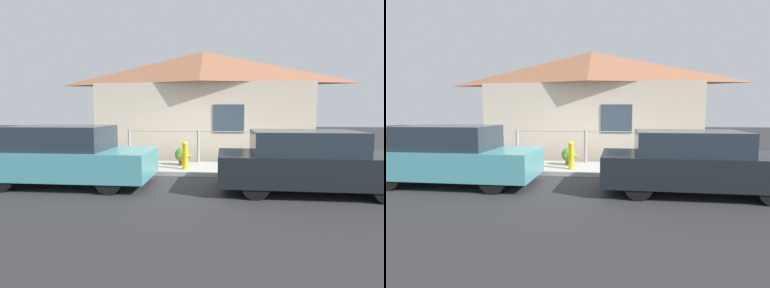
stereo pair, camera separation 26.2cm
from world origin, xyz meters
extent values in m
plane|color=#2D2D30|center=(0.00, 0.00, 0.00)|extent=(60.00, 60.00, 0.00)
cube|color=#B2AFA8|center=(0.00, 0.94, 0.06)|extent=(24.00, 1.87, 0.13)
cube|color=beige|center=(0.00, 2.55, 1.45)|extent=(8.02, 0.12, 2.89)
cube|color=#384756|center=(1.00, 2.48, 1.59)|extent=(1.10, 0.04, 1.00)
pyramid|color=#A36647|center=(0.00, 3.59, 3.52)|extent=(8.42, 2.20, 1.26)
cylinder|color=#999993|center=(-2.40, 1.72, 0.67)|extent=(0.10, 0.10, 1.10)
cylinder|color=#999993|center=(0.00, 1.72, 0.67)|extent=(0.10, 0.10, 1.10)
cylinder|color=#999993|center=(2.40, 1.72, 0.67)|extent=(0.10, 0.10, 1.10)
cylinder|color=#999993|center=(0.00, 1.72, 1.17)|extent=(4.80, 0.03, 0.03)
cube|color=teal|center=(-2.91, -1.31, 0.56)|extent=(4.14, 1.82, 0.67)
cube|color=#232D38|center=(-3.08, -1.31, 1.19)|extent=(2.29, 1.57, 0.59)
cylinder|color=black|center=(-1.66, -0.53, 0.30)|extent=(0.61, 0.21, 0.61)
cylinder|color=black|center=(-1.62, -2.02, 0.30)|extent=(0.61, 0.21, 0.61)
cylinder|color=black|center=(-4.20, -0.59, 0.30)|extent=(0.61, 0.21, 0.61)
cylinder|color=black|center=(-4.17, -2.08, 0.30)|extent=(0.61, 0.21, 0.61)
cube|color=black|center=(2.86, -1.31, 0.56)|extent=(4.19, 1.72, 0.67)
cube|color=#232D38|center=(2.69, -1.31, 1.15)|extent=(2.31, 1.50, 0.52)
cylinder|color=black|center=(4.14, -0.57, 0.30)|extent=(0.60, 0.21, 0.59)
cylinder|color=black|center=(1.56, -0.60, 0.30)|extent=(0.60, 0.21, 0.59)
cylinder|color=black|center=(1.57, -2.04, 0.30)|extent=(0.60, 0.21, 0.59)
cylinder|color=yellow|center=(-0.26, 0.44, 0.48)|extent=(0.17, 0.17, 0.72)
sphere|color=yellow|center=(-0.26, 0.44, 0.88)|extent=(0.18, 0.18, 0.18)
cylinder|color=yellow|center=(-0.39, 0.44, 0.52)|extent=(0.15, 0.08, 0.08)
cylinder|color=yellow|center=(-0.14, 0.44, 0.52)|extent=(0.15, 0.08, 0.08)
cylinder|color=brown|center=(-0.46, 1.10, 0.21)|extent=(0.22, 0.22, 0.17)
sphere|color=#4C8E3D|center=(-0.46, 1.10, 0.47)|extent=(0.46, 0.46, 0.46)
camera|label=1|loc=(0.97, -8.26, 1.83)|focal=28.00mm
camera|label=2|loc=(1.23, -8.23, 1.83)|focal=28.00mm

